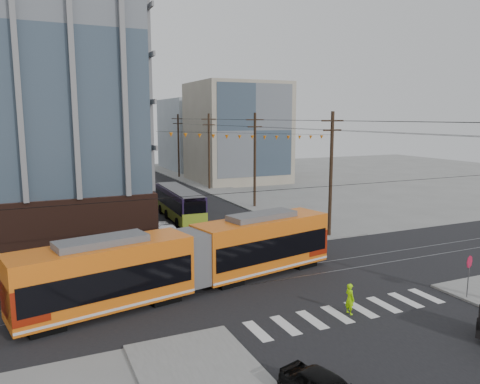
% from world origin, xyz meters
% --- Properties ---
extents(ground, '(160.00, 160.00, 0.00)m').
position_xyz_m(ground, '(0.00, 0.00, 0.00)').
color(ground, slate).
extents(bg_bldg_nw_near, '(18.00, 16.00, 18.00)m').
position_xyz_m(bg_bldg_nw_near, '(-17.00, 52.00, 9.00)').
color(bg_bldg_nw_near, '#8C99A5').
rests_on(bg_bldg_nw_near, ground).
extents(bg_bldg_ne_near, '(14.00, 14.00, 16.00)m').
position_xyz_m(bg_bldg_ne_near, '(16.00, 48.00, 8.00)').
color(bg_bldg_ne_near, gray).
rests_on(bg_bldg_ne_near, ground).
extents(bg_bldg_nw_far, '(16.00, 18.00, 20.00)m').
position_xyz_m(bg_bldg_nw_far, '(-14.00, 72.00, 10.00)').
color(bg_bldg_nw_far, gray).
rests_on(bg_bldg_nw_far, ground).
extents(bg_bldg_ne_far, '(16.00, 16.00, 14.00)m').
position_xyz_m(bg_bldg_ne_far, '(18.00, 68.00, 7.00)').
color(bg_bldg_ne_far, '#8C99A5').
rests_on(bg_bldg_ne_far, ground).
extents(utility_pole_far, '(0.30, 0.30, 11.00)m').
position_xyz_m(utility_pole_far, '(8.50, 56.00, 5.50)').
color(utility_pole_far, black).
rests_on(utility_pole_far, ground).
extents(streetcar, '(20.86, 7.08, 3.99)m').
position_xyz_m(streetcar, '(-6.75, 3.72, 2.00)').
color(streetcar, orange).
rests_on(streetcar, ground).
extents(city_bus, '(2.87, 11.50, 3.24)m').
position_xyz_m(city_bus, '(-1.40, 23.71, 1.62)').
color(city_bus, '#25183B').
rests_on(city_bus, ground).
extents(parked_car_silver, '(2.18, 4.79, 1.52)m').
position_xyz_m(parked_car_silver, '(-5.53, 15.38, 0.76)').
color(parked_car_silver, silver).
rests_on(parked_car_silver, ground).
extents(parked_car_white, '(3.48, 5.27, 1.42)m').
position_xyz_m(parked_car_white, '(-5.21, 17.12, 0.71)').
color(parked_car_white, silver).
rests_on(parked_car_white, ground).
extents(parked_car_grey, '(2.84, 5.22, 1.39)m').
position_xyz_m(parked_car_grey, '(-5.70, 24.19, 0.69)').
color(parked_car_grey, slate).
rests_on(parked_car_grey, ground).
extents(pedestrian, '(0.43, 0.64, 1.70)m').
position_xyz_m(pedestrian, '(-0.14, -3.18, 0.85)').
color(pedestrian, '#A1FA06').
rests_on(pedestrian, ground).
extents(stop_sign, '(0.96, 0.96, 2.49)m').
position_xyz_m(stop_sign, '(7.31, -4.40, 1.24)').
color(stop_sign, '#BA0E31').
rests_on(stop_sign, ground).
extents(jersey_barrier, '(2.55, 4.17, 0.83)m').
position_xyz_m(jersey_barrier, '(8.30, 14.20, 0.42)').
color(jersey_barrier, gray).
rests_on(jersey_barrier, ground).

